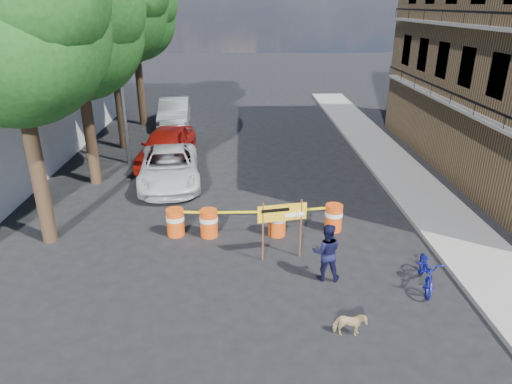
{
  "coord_description": "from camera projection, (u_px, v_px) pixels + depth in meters",
  "views": [
    {
      "loc": [
        -0.72,
        -10.93,
        6.95
      ],
      "look_at": [
        -0.28,
        2.65,
        1.3
      ],
      "focal_mm": 32.0,
      "sensor_mm": 36.0,
      "label": 1
    }
  ],
  "objects": [
    {
      "name": "detour_sign",
      "position": [
        288.0,
        217.0,
        12.92
      ],
      "size": [
        1.41,
        0.38,
        1.84
      ],
      "rotation": [
        0.0,
        0.0,
        0.18
      ],
      "color": "#592D19",
      "rests_on": "ground"
    },
    {
      "name": "sedan_silver",
      "position": [
        174.0,
        112.0,
        27.69
      ],
      "size": [
        2.06,
        5.06,
        1.63
      ],
      "primitive_type": "imported",
      "rotation": [
        0.0,
        0.0,
        0.07
      ],
      "color": "#B4B7BC",
      "rests_on": "ground"
    },
    {
      "name": "barrel_far_left",
      "position": [
        175.0,
        222.0,
        14.59
      ],
      "size": [
        0.58,
        0.58,
        0.9
      ],
      "color": "red",
      "rests_on": "ground"
    },
    {
      "name": "streetlamp",
      "position": [
        120.0,
        67.0,
        19.69
      ],
      "size": [
        1.25,
        0.18,
        8.0
      ],
      "color": "gray",
      "rests_on": "ground"
    },
    {
      "name": "suv_white",
      "position": [
        169.0,
        167.0,
        18.71
      ],
      "size": [
        3.03,
        5.43,
        1.43
      ],
      "primitive_type": "imported",
      "rotation": [
        0.0,
        0.0,
        0.13
      ],
      "color": "silver",
      "rests_on": "ground"
    },
    {
      "name": "ground",
      "position": [
        269.0,
        271.0,
        12.78
      ],
      "size": [
        120.0,
        120.0,
        0.0
      ],
      "primitive_type": "plane",
      "color": "black",
      "rests_on": "ground"
    },
    {
      "name": "sidewalk_east",
      "position": [
        413.0,
        186.0,
        18.47
      ],
      "size": [
        2.4,
        40.0,
        0.15
      ],
      "primitive_type": "cube",
      "color": "gray",
      "rests_on": "ground"
    },
    {
      "name": "dog",
      "position": [
        350.0,
        325.0,
        10.17
      ],
      "size": [
        0.74,
        0.37,
        0.61
      ],
      "primitive_type": "imported",
      "rotation": [
        0.0,
        0.0,
        1.51
      ],
      "color": "tan",
      "rests_on": "ground"
    },
    {
      "name": "tree_near",
      "position": [
        12.0,
        27.0,
        11.98
      ],
      "size": [
        5.46,
        5.2,
        9.15
      ],
      "color": "#332316",
      "rests_on": "ground"
    },
    {
      "name": "bicycle",
      "position": [
        429.0,
        256.0,
        11.78
      ],
      "size": [
        0.82,
        1.06,
        1.8
      ],
      "primitive_type": "imported",
      "rotation": [
        0.0,
        0.0,
        -0.23
      ],
      "color": "#1518AE",
      "rests_on": "ground"
    },
    {
      "name": "barrel_mid_right",
      "position": [
        277.0,
        222.0,
        14.59
      ],
      "size": [
        0.58,
        0.58,
        0.9
      ],
      "color": "red",
      "rests_on": "ground"
    },
    {
      "name": "tree_far",
      "position": [
        134.0,
        17.0,
        25.88
      ],
      "size": [
        5.04,
        4.8,
        8.84
      ],
      "color": "#332316",
      "rests_on": "ground"
    },
    {
      "name": "barrel_far_right",
      "position": [
        334.0,
        217.0,
        14.89
      ],
      "size": [
        0.58,
        0.58,
        0.9
      ],
      "color": "red",
      "rests_on": "ground"
    },
    {
      "name": "barrel_mid_left",
      "position": [
        209.0,
        222.0,
        14.54
      ],
      "size": [
        0.58,
        0.58,
        0.9
      ],
      "color": "red",
      "rests_on": "ground"
    },
    {
      "name": "pedestrian",
      "position": [
        326.0,
        252.0,
        12.12
      ],
      "size": [
        0.85,
        0.7,
        1.63
      ],
      "primitive_type": "imported",
      "rotation": [
        0.0,
        0.0,
        3.03
      ],
      "color": "black",
      "rests_on": "ground"
    },
    {
      "name": "sedan_red",
      "position": [
        167.0,
        146.0,
        21.08
      ],
      "size": [
        2.57,
        5.12,
        1.67
      ],
      "primitive_type": "imported",
      "rotation": [
        0.0,
        0.0,
        -0.12
      ],
      "color": "#A3140D",
      "rests_on": "ground"
    },
    {
      "name": "tree_mid_a",
      "position": [
        77.0,
        31.0,
        16.74
      ],
      "size": [
        5.25,
        5.0,
        8.68
      ],
      "color": "#332316",
      "rests_on": "ground"
    },
    {
      "name": "tree_mid_b",
      "position": [
        110.0,
        8.0,
        21.08
      ],
      "size": [
        5.67,
        5.4,
        9.62
      ],
      "color": "#332316",
      "rests_on": "ground"
    }
  ]
}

